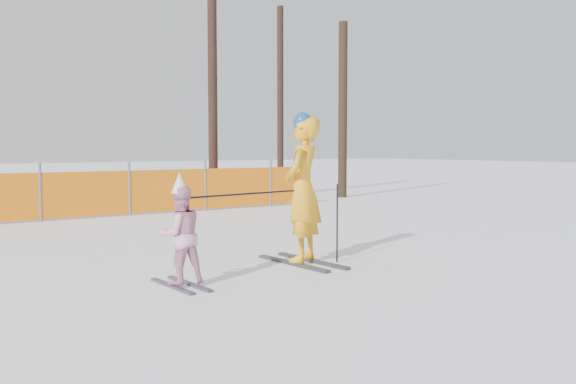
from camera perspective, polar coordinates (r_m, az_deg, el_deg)
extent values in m
plane|color=white|center=(8.13, 2.13, -7.25)|extent=(120.00, 120.00, 0.00)
cube|color=black|center=(8.70, 0.41, -6.37)|extent=(0.09, 1.49, 0.04)
cube|color=black|center=(8.91, 2.16, -6.13)|extent=(0.09, 1.49, 0.04)
imported|color=#FFAA15|center=(8.68, 1.30, 0.29)|extent=(0.86, 0.79, 1.97)
sphere|color=navy|center=(8.67, 1.31, 6.27)|extent=(0.26, 0.26, 0.26)
cube|color=black|center=(7.45, -10.28, -8.24)|extent=(0.09, 0.99, 0.03)
cube|color=black|center=(7.55, -8.77, -8.06)|extent=(0.09, 0.99, 0.03)
imported|color=pink|center=(7.40, -9.57, -3.79)|extent=(0.58, 0.48, 1.12)
cone|color=silver|center=(7.34, -9.62, 0.83)|extent=(0.19, 0.19, 0.24)
cylinder|color=black|center=(8.86, 4.39, -2.77)|extent=(0.02, 0.02, 1.09)
cylinder|color=black|center=(7.98, -3.70, -0.17)|extent=(1.75, 0.28, 0.02)
cylinder|color=#595960|center=(14.60, -21.16, -0.04)|extent=(0.06, 0.06, 1.25)
cylinder|color=#595960|center=(15.26, -13.91, 0.28)|extent=(0.06, 0.06, 1.25)
cylinder|color=#595960|center=(16.14, -7.36, 0.56)|extent=(0.06, 0.06, 1.25)
cylinder|color=#595960|center=(17.21, -1.55, 0.80)|extent=(0.06, 0.06, 1.25)
cylinder|color=black|center=(18.36, -6.73, 10.52)|extent=(0.26, 0.26, 7.36)
cylinder|color=black|center=(21.60, -0.69, 8.08)|extent=(0.21, 0.21, 6.25)
cylinder|color=black|center=(20.42, 4.89, 7.26)|extent=(0.28, 0.28, 5.50)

